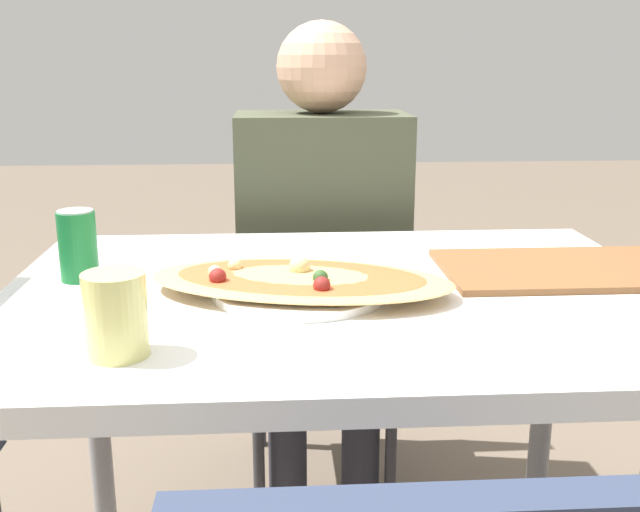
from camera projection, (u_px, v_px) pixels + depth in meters
dining_table at (339, 333)px, 1.29m from camera, size 1.14×0.84×0.76m
chair_far_seated at (319, 292)px, 2.06m from camera, size 0.40×0.40×0.92m
person_seated at (322, 226)px, 1.89m from camera, size 0.42×0.29×1.23m
pizza_main at (300, 282)px, 1.24m from camera, size 0.55×0.36×0.06m
soda_can at (78, 245)px, 1.30m from camera, size 0.07×0.07×0.12m
drink_glass at (116, 315)px, 0.97m from camera, size 0.08×0.08×0.11m
serving_tray at (563, 269)px, 1.36m from camera, size 0.44×0.27×0.01m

